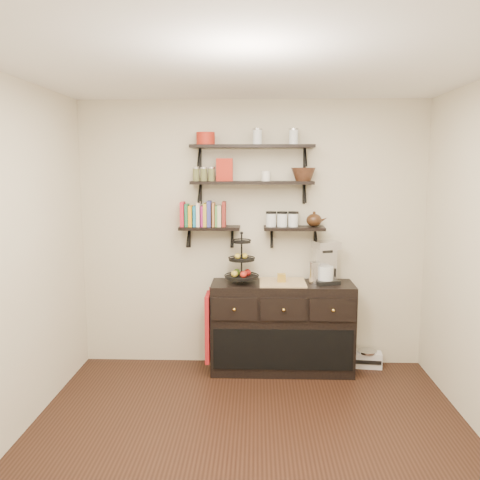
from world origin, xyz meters
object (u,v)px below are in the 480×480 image
at_px(fruit_stand, 242,266).
at_px(coffee_maker, 325,263).
at_px(radio, 367,359).
at_px(sideboard, 282,327).

height_order(fruit_stand, coffee_maker, fruit_stand).
xyz_separation_m(fruit_stand, radio, (1.28, 0.11, -0.98)).
height_order(sideboard, fruit_stand, fruit_stand).
relative_size(fruit_stand, radio, 1.58).
height_order(sideboard, radio, sideboard).
xyz_separation_m(sideboard, coffee_maker, (0.42, 0.03, 0.65)).
relative_size(coffee_maker, radio, 1.37).
relative_size(fruit_stand, coffee_maker, 1.16).
relative_size(sideboard, radio, 4.55).
height_order(fruit_stand, radio, fruit_stand).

